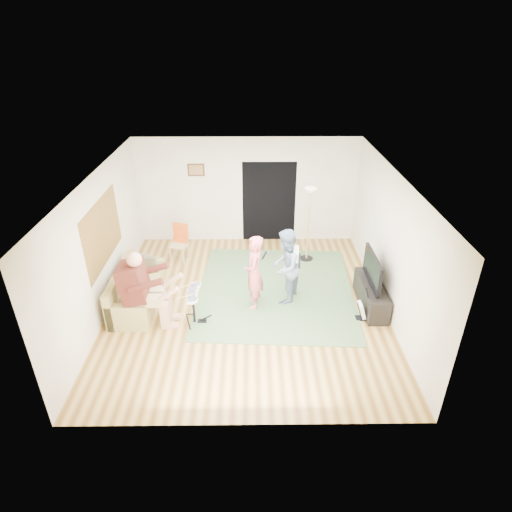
{
  "coord_description": "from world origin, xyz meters",
  "views": [
    {
      "loc": [
        0.11,
        -7.21,
        5.05
      ],
      "look_at": [
        0.19,
        0.3,
        0.95
      ],
      "focal_mm": 30.0,
      "sensor_mm": 36.0,
      "label": 1
    }
  ],
  "objects_px": {
    "drum_kit": "(194,309)",
    "dining_chair": "(179,248)",
    "television": "(372,269)",
    "singer": "(254,272)",
    "sofa": "(134,293)",
    "torchiere_lamp": "(309,212)",
    "guitarist": "(285,267)",
    "guitar_spare": "(362,310)",
    "tv_cabinet": "(371,295)"
  },
  "relations": [
    {
      "from": "sofa",
      "to": "television",
      "type": "height_order",
      "value": "television"
    },
    {
      "from": "sofa",
      "to": "torchiere_lamp",
      "type": "relative_size",
      "value": 1.05
    },
    {
      "from": "dining_chair",
      "to": "guitar_spare",
      "type": "bearing_deg",
      "value": -17.44
    },
    {
      "from": "torchiere_lamp",
      "to": "television",
      "type": "xyz_separation_m",
      "value": [
        1.02,
        -1.95,
        -0.39
      ]
    },
    {
      "from": "singer",
      "to": "drum_kit",
      "type": "bearing_deg",
      "value": -61.69
    },
    {
      "from": "guitarist",
      "to": "guitar_spare",
      "type": "height_order",
      "value": "guitarist"
    },
    {
      "from": "sofa",
      "to": "guitar_spare",
      "type": "bearing_deg",
      "value": -7.28
    },
    {
      "from": "drum_kit",
      "to": "dining_chair",
      "type": "relative_size",
      "value": 0.81
    },
    {
      "from": "torchiere_lamp",
      "to": "television",
      "type": "relative_size",
      "value": 1.63
    },
    {
      "from": "guitarist",
      "to": "television",
      "type": "relative_size",
      "value": 1.41
    },
    {
      "from": "singer",
      "to": "guitarist",
      "type": "relative_size",
      "value": 0.98
    },
    {
      "from": "dining_chair",
      "to": "guitarist",
      "type": "bearing_deg",
      "value": -21.2
    },
    {
      "from": "singer",
      "to": "guitar_spare",
      "type": "bearing_deg",
      "value": 79.42
    },
    {
      "from": "guitar_spare",
      "to": "dining_chair",
      "type": "distance_m",
      "value": 4.55
    },
    {
      "from": "sofa",
      "to": "guitar_spare",
      "type": "distance_m",
      "value": 4.54
    },
    {
      "from": "singer",
      "to": "dining_chair",
      "type": "relative_size",
      "value": 1.72
    },
    {
      "from": "tv_cabinet",
      "to": "dining_chair",
      "type": "bearing_deg",
      "value": 154.53
    },
    {
      "from": "singer",
      "to": "television",
      "type": "distance_m",
      "value": 2.31
    },
    {
      "from": "sofa",
      "to": "guitarist",
      "type": "bearing_deg",
      "value": 1.91
    },
    {
      "from": "guitarist",
      "to": "dining_chair",
      "type": "relative_size",
      "value": 1.75
    },
    {
      "from": "drum_kit",
      "to": "guitarist",
      "type": "height_order",
      "value": "guitarist"
    },
    {
      "from": "singer",
      "to": "dining_chair",
      "type": "distance_m",
      "value": 2.67
    },
    {
      "from": "torchiere_lamp",
      "to": "tv_cabinet",
      "type": "bearing_deg",
      "value": -61.32
    },
    {
      "from": "drum_kit",
      "to": "guitarist",
      "type": "relative_size",
      "value": 0.46
    },
    {
      "from": "singer",
      "to": "guitarist",
      "type": "bearing_deg",
      "value": 109.86
    },
    {
      "from": "tv_cabinet",
      "to": "guitarist",
      "type": "bearing_deg",
      "value": 172.41
    },
    {
      "from": "sofa",
      "to": "guitarist",
      "type": "distance_m",
      "value": 3.11
    },
    {
      "from": "sofa",
      "to": "television",
      "type": "xyz_separation_m",
      "value": [
        4.73,
        -0.13,
        0.59
      ]
    },
    {
      "from": "dining_chair",
      "to": "drum_kit",
      "type": "bearing_deg",
      "value": -61.13
    },
    {
      "from": "singer",
      "to": "tv_cabinet",
      "type": "distance_m",
      "value": 2.41
    },
    {
      "from": "singer",
      "to": "dining_chair",
      "type": "height_order",
      "value": "singer"
    },
    {
      "from": "drum_kit",
      "to": "television",
      "type": "bearing_deg",
      "value": 8.61
    },
    {
      "from": "drum_kit",
      "to": "guitar_spare",
      "type": "bearing_deg",
      "value": 1.32
    },
    {
      "from": "sofa",
      "to": "television",
      "type": "relative_size",
      "value": 1.7
    },
    {
      "from": "sofa",
      "to": "drum_kit",
      "type": "distance_m",
      "value": 1.44
    },
    {
      "from": "guitarist",
      "to": "torchiere_lamp",
      "type": "xyz_separation_m",
      "value": [
        0.66,
        1.72,
        0.46
      ]
    },
    {
      "from": "sofa",
      "to": "singer",
      "type": "relative_size",
      "value": 1.23
    },
    {
      "from": "guitar_spare",
      "to": "tv_cabinet",
      "type": "bearing_deg",
      "value": 58.26
    },
    {
      "from": "sofa",
      "to": "tv_cabinet",
      "type": "relative_size",
      "value": 1.35
    },
    {
      "from": "sofa",
      "to": "guitarist",
      "type": "xyz_separation_m",
      "value": [
        3.06,
        0.1,
        0.53
      ]
    },
    {
      "from": "drum_kit",
      "to": "singer",
      "type": "xyz_separation_m",
      "value": [
        1.15,
        0.56,
        0.45
      ]
    },
    {
      "from": "singer",
      "to": "dining_chair",
      "type": "bearing_deg",
      "value": -134.96
    },
    {
      "from": "guitar_spare",
      "to": "torchiere_lamp",
      "type": "height_order",
      "value": "torchiere_lamp"
    },
    {
      "from": "drum_kit",
      "to": "torchiere_lamp",
      "type": "distance_m",
      "value": 3.59
    },
    {
      "from": "guitar_spare",
      "to": "drum_kit",
      "type": "bearing_deg",
      "value": -178.68
    },
    {
      "from": "television",
      "to": "singer",
      "type": "bearing_deg",
      "value": 179.18
    },
    {
      "from": "guitarist",
      "to": "drum_kit",
      "type": "bearing_deg",
      "value": -46.35
    },
    {
      "from": "sofa",
      "to": "singer",
      "type": "distance_m",
      "value": 2.49
    },
    {
      "from": "guitarist",
      "to": "dining_chair",
      "type": "xyz_separation_m",
      "value": [
        -2.41,
        1.74,
        -0.47
      ]
    },
    {
      "from": "sofa",
      "to": "television",
      "type": "bearing_deg",
      "value": -1.54
    }
  ]
}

